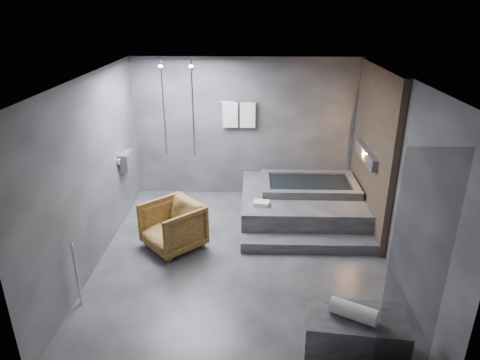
{
  "coord_description": "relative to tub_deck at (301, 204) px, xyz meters",
  "views": [
    {
      "loc": [
        0.12,
        -5.8,
        3.73
      ],
      "look_at": [
        -0.06,
        0.3,
        1.2
      ],
      "focal_mm": 32.0,
      "sensor_mm": 36.0,
      "label": 1
    }
  ],
  "objects": [
    {
      "name": "rolled_towel",
      "position": [
        0.2,
        -3.43,
        0.34
      ],
      "size": [
        0.54,
        0.41,
        0.19
      ],
      "primitive_type": "cylinder",
      "rotation": [
        0.0,
        1.57,
        -0.49
      ],
      "color": "white",
      "rests_on": "concrete_bench"
    },
    {
      "name": "tub_step",
      "position": [
        0.0,
        -1.18,
        -0.16
      ],
      "size": [
        2.2,
        0.36,
        0.18
      ],
      "primitive_type": "cube",
      "color": "#2E2E31",
      "rests_on": "ground"
    },
    {
      "name": "concrete_bench",
      "position": [
        0.25,
        -3.4,
        0.0
      ],
      "size": [
        1.17,
        0.73,
        0.5
      ],
      "primitive_type": "cube",
      "rotation": [
        0.0,
        0.0,
        -0.11
      ],
      "color": "#2F2F31",
      "rests_on": "ground"
    },
    {
      "name": "driftwood_chair",
      "position": [
        -2.21,
        -1.18,
        0.14
      ],
      "size": [
        1.19,
        1.19,
        0.78
      ],
      "primitive_type": "imported",
      "rotation": [
        0.0,
        0.0,
        -0.82
      ],
      "color": "#492F12",
      "rests_on": "ground"
    },
    {
      "name": "deck_towel",
      "position": [
        -0.76,
        -0.59,
        0.29
      ],
      "size": [
        0.29,
        0.24,
        0.07
      ],
      "primitive_type": "cube",
      "rotation": [
        0.0,
        0.0,
        -0.16
      ],
      "color": "silver",
      "rests_on": "tub_deck"
    },
    {
      "name": "room",
      "position": [
        -0.65,
        -1.21,
        1.48
      ],
      "size": [
        5.0,
        5.04,
        2.82
      ],
      "color": "#2A2A2C",
      "rests_on": "ground"
    },
    {
      "name": "tub_deck",
      "position": [
        0.0,
        0.0,
        0.0
      ],
      "size": [
        2.2,
        2.0,
        0.5
      ],
      "primitive_type": "cube",
      "color": "#2E2E31",
      "rests_on": "ground"
    }
  ]
}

